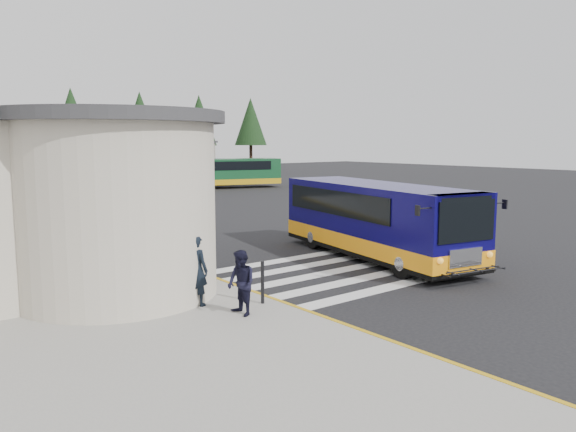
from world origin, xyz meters
TOP-DOWN VIEW (x-y plane):
  - ground at (0.00, 0.00)m, footprint 140.00×140.00m
  - sidewalk at (-9.00, 4.00)m, footprint 10.00×34.00m
  - curb_strip at (-4.05, 4.00)m, footprint 0.12×34.00m
  - crosswalk at (-0.50, -0.80)m, footprint 8.00×5.35m
  - depot_building at (6.00, 42.00)m, footprint 26.40×8.40m
  - tree_line at (6.29, 50.00)m, footprint 58.40×4.40m
  - transit_bus at (2.34, -0.14)m, footprint 4.59×9.75m
  - pedestrian_a at (-5.88, -1.72)m, footprint 0.66×0.76m
  - pedestrian_b at (-5.46, -3.08)m, footprint 0.59×0.76m
  - bollard at (-4.51, -2.62)m, footprint 0.09×0.09m
  - far_bus_a at (13.65, 32.68)m, footprint 8.52×3.78m
  - far_bus_b at (14.97, 28.79)m, footprint 9.05×4.81m

SIDE VIEW (x-z plane):
  - ground at x=0.00m, z-range 0.00..0.00m
  - crosswalk at x=-0.50m, z-range 0.00..0.01m
  - sidewalk at x=-9.00m, z-range 0.00..0.15m
  - curb_strip at x=-4.05m, z-range 0.00..0.16m
  - bollard at x=-4.51m, z-range 0.15..1.23m
  - pedestrian_b at x=-5.46m, z-range 0.15..1.68m
  - pedestrian_a at x=-5.88m, z-range 0.15..1.92m
  - transit_bus at x=2.34m, z-range -0.06..2.61m
  - far_bus_a at x=13.65m, z-range 0.32..2.44m
  - far_bus_b at x=14.97m, z-range 0.34..2.59m
  - depot_building at x=6.00m, z-range 0.01..4.21m
  - tree_line at x=6.29m, z-range 1.77..11.77m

